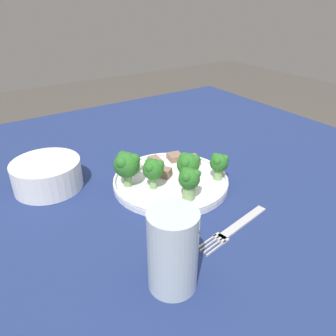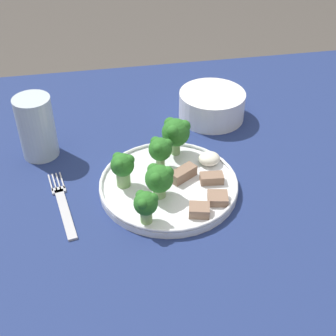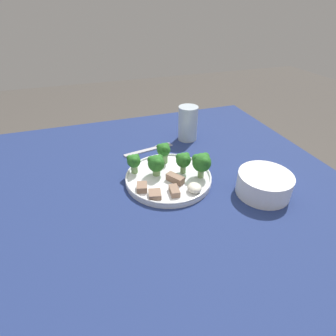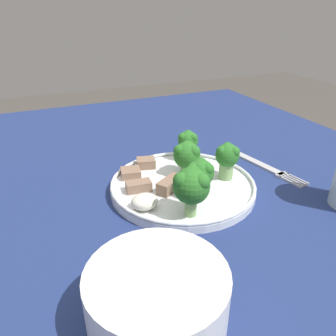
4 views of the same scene
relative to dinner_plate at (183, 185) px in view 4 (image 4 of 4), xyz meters
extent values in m
cube|color=navy|center=(0.05, -0.05, -0.02)|extent=(1.05, 1.08, 0.03)
cylinder|color=brown|center=(-0.41, -0.53, -0.41)|extent=(0.06, 0.06, 0.73)
cylinder|color=white|center=(0.00, 0.00, 0.00)|extent=(0.24, 0.24, 0.01)
torus|color=white|center=(0.00, 0.00, 0.01)|extent=(0.24, 0.24, 0.01)
cube|color=#B2B2B7|center=(-0.18, -0.03, -0.01)|extent=(0.04, 0.12, 0.00)
cube|color=#B2B2B7|center=(-0.19, 0.03, -0.01)|extent=(0.03, 0.02, 0.00)
cube|color=#B2B2B7|center=(-0.18, 0.05, -0.01)|extent=(0.01, 0.05, 0.00)
cube|color=#B2B2B7|center=(-0.19, 0.05, -0.01)|extent=(0.01, 0.05, 0.00)
cube|color=#B2B2B7|center=(-0.20, 0.05, -0.01)|extent=(0.01, 0.05, 0.00)
cube|color=#B2B2B7|center=(-0.20, 0.05, -0.01)|extent=(0.01, 0.05, 0.00)
cylinder|color=white|center=(0.13, 0.21, 0.02)|extent=(0.14, 0.14, 0.06)
cylinder|color=silver|center=(0.13, 0.21, 0.02)|extent=(0.11, 0.11, 0.04)
cylinder|color=#7FA866|center=(0.03, 0.08, 0.02)|extent=(0.02, 0.02, 0.03)
sphere|color=#286B23|center=(0.03, 0.08, 0.05)|extent=(0.05, 0.05, 0.05)
sphere|color=#286B23|center=(0.04, 0.08, 0.06)|extent=(0.02, 0.02, 0.02)
sphere|color=#286B23|center=(0.02, 0.10, 0.06)|extent=(0.02, 0.02, 0.02)
sphere|color=#286B23|center=(0.02, 0.07, 0.06)|extent=(0.02, 0.02, 0.02)
cylinder|color=#7FA866|center=(-0.05, -0.08, 0.02)|extent=(0.02, 0.02, 0.02)
sphere|color=#286B23|center=(-0.05, -0.08, 0.04)|extent=(0.04, 0.04, 0.04)
sphere|color=#286B23|center=(-0.04, -0.08, 0.05)|extent=(0.02, 0.02, 0.02)
sphere|color=#286B23|center=(-0.06, -0.07, 0.05)|extent=(0.02, 0.02, 0.02)
sphere|color=#286B23|center=(-0.06, -0.09, 0.05)|extent=(0.02, 0.02, 0.02)
cylinder|color=#7FA866|center=(-0.08, 0.01, 0.02)|extent=(0.02, 0.02, 0.03)
sphere|color=#286B23|center=(-0.08, 0.01, 0.05)|extent=(0.04, 0.04, 0.04)
sphere|color=#286B23|center=(-0.06, 0.01, 0.05)|extent=(0.02, 0.02, 0.02)
sphere|color=#286B23|center=(-0.08, 0.02, 0.05)|extent=(0.02, 0.02, 0.02)
sphere|color=#286B23|center=(-0.08, 0.00, 0.05)|extent=(0.02, 0.02, 0.02)
cylinder|color=#7FA866|center=(-0.02, -0.03, 0.01)|extent=(0.02, 0.02, 0.02)
sphere|color=#286B23|center=(-0.02, -0.03, 0.04)|extent=(0.05, 0.05, 0.05)
sphere|color=#286B23|center=(-0.01, -0.03, 0.05)|extent=(0.02, 0.02, 0.02)
sphere|color=#286B23|center=(-0.03, -0.02, 0.05)|extent=(0.02, 0.02, 0.02)
sphere|color=#286B23|center=(-0.03, -0.04, 0.05)|extent=(0.02, 0.02, 0.02)
cylinder|color=#7FA866|center=(-0.01, 0.05, 0.02)|extent=(0.02, 0.02, 0.03)
sphere|color=#286B23|center=(-0.01, 0.05, 0.04)|extent=(0.04, 0.04, 0.04)
sphere|color=#286B23|center=(0.01, 0.05, 0.05)|extent=(0.02, 0.02, 0.02)
sphere|color=#286B23|center=(-0.01, 0.06, 0.05)|extent=(0.02, 0.02, 0.02)
sphere|color=#286B23|center=(-0.01, 0.03, 0.05)|extent=(0.02, 0.02, 0.02)
cube|color=#846651|center=(0.07, -0.01, 0.01)|extent=(0.04, 0.03, 0.02)
cube|color=#846651|center=(0.07, -0.06, 0.01)|extent=(0.04, 0.04, 0.01)
cube|color=#846651|center=(0.03, 0.01, 0.01)|extent=(0.05, 0.04, 0.02)
cube|color=#846651|center=(0.03, -0.08, 0.01)|extent=(0.04, 0.03, 0.02)
ellipsoid|color=silver|center=(0.08, 0.04, 0.01)|extent=(0.04, 0.04, 0.02)
camera|label=1|loc=(-0.49, 0.33, 0.35)|focal=35.00mm
camera|label=2|loc=(-0.11, -0.61, 0.52)|focal=50.00mm
camera|label=3|loc=(0.56, -0.19, 0.42)|focal=28.00mm
camera|label=4|loc=(0.21, 0.42, 0.27)|focal=35.00mm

